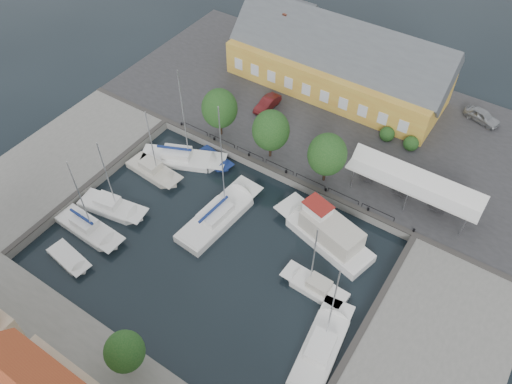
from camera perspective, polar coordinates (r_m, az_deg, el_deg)
ground at (r=51.33m, az=-3.71°, el=-5.27°), size 140.00×140.00×0.00m
north_quay at (r=64.98m, az=8.38°, el=8.70°), size 56.00×26.00×1.00m
west_quay at (r=62.08m, az=-21.55°, el=3.09°), size 12.00×24.00×1.00m
east_quay at (r=46.02m, az=18.65°, el=-18.47°), size 12.00×24.00×1.00m
quay_edge_fittings at (r=52.89m, az=-0.73°, el=-1.16°), size 56.00×24.72×0.40m
warehouse at (r=67.53m, az=8.92°, el=14.44°), size 28.56×14.00×9.55m
tent_canopy at (r=53.79m, az=17.72°, el=1.08°), size 14.00×4.00×2.83m
quay_trees at (r=55.31m, az=1.71°, el=7.06°), size 18.20×4.20×6.30m
car_silver at (r=68.12m, az=24.47°, el=7.90°), size 4.84×2.96×1.54m
car_red at (r=64.16m, az=1.31°, el=10.06°), size 1.68×4.39×1.43m
center_sailboat at (r=52.66m, az=-4.29°, el=-2.81°), size 4.10×11.21×14.76m
trawler at (r=50.77m, az=8.03°, el=-4.73°), size 11.72×6.15×5.00m
east_boat_b at (r=47.92m, az=6.84°, el=-10.86°), size 6.69×2.43×9.26m
east_boat_c at (r=45.14m, az=7.44°, el=-17.29°), size 3.96×9.44×11.63m
west_boat_a at (r=59.20m, az=-8.57°, el=3.72°), size 10.34×6.68×13.23m
west_boat_b at (r=58.29m, az=-11.63°, el=2.29°), size 7.28×2.98×9.88m
west_boat_c at (r=55.61m, az=-16.16°, el=-1.75°), size 7.97×3.74×10.52m
west_boat_d at (r=54.38m, az=-18.56°, el=-4.05°), size 8.33×2.76×11.02m
launch_sw at (r=52.89m, az=-20.55°, el=-7.21°), size 5.31×2.58×0.98m
launch_nw at (r=58.90m, az=-4.83°, el=3.65°), size 5.20×2.87×0.88m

